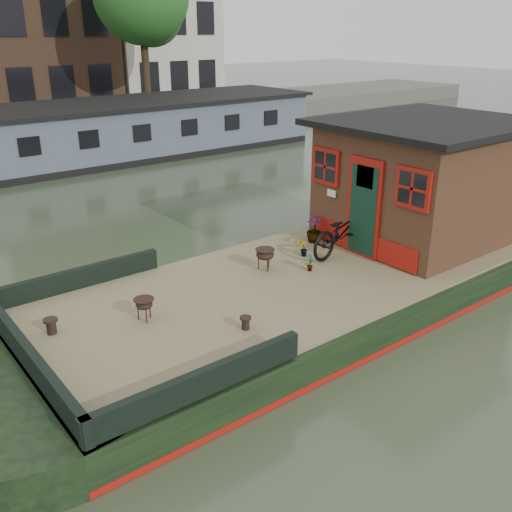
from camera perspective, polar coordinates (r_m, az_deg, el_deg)
ground at (r=11.21m, az=8.74°, el=-3.46°), size 120.00×120.00×0.00m
houseboat_hull at (r=10.24m, az=3.65°, el=-4.09°), size 14.01×4.02×0.60m
houseboat_deck at (r=10.95m, az=8.93°, el=-0.51°), size 11.80×3.80×0.05m
bow_bulwark at (r=8.25m, az=-16.28°, el=-7.53°), size 3.00×4.00×0.35m
cabin at (r=12.20m, az=16.44°, el=7.39°), size 4.00×3.50×2.42m
bicycle at (r=11.12m, az=8.64°, el=2.52°), size 1.81×0.83×0.92m
potted_plant_a at (r=10.31m, az=5.41°, el=-0.63°), size 0.21×0.19×0.34m
potted_plant_b at (r=10.98m, az=4.73°, el=0.72°), size 0.20×0.21×0.29m
potted_plant_d at (r=11.70m, az=5.82°, el=2.66°), size 0.38×0.38×0.54m
brazier_front at (r=10.31m, az=0.90°, el=-0.34°), size 0.46×0.46×0.40m
brazier_rear at (r=8.74m, az=-11.08°, el=-5.26°), size 0.37×0.37×0.35m
bollard_port at (r=8.75m, az=-19.79°, el=-6.62°), size 0.21×0.21×0.24m
bollard_stbd at (r=8.37m, az=-1.05°, el=-6.71°), size 0.17×0.17×0.20m
far_houseboat at (r=22.46m, az=-18.32°, el=11.18°), size 20.40×4.40×2.11m
quay at (r=28.66m, az=-22.91°, el=11.66°), size 60.00×6.00×0.90m
tree_right at (r=29.29m, az=-11.21°, el=23.83°), size 4.40×4.40×7.40m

